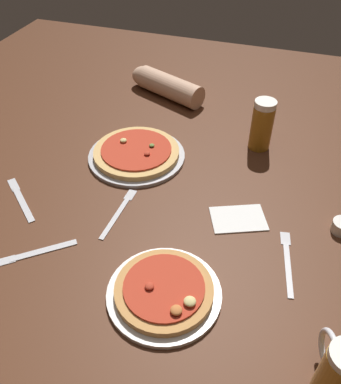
% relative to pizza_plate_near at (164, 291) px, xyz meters
% --- Properties ---
extents(ground_plane, '(2.40, 2.40, 0.03)m').
position_rel_pizza_plate_near_xyz_m(ground_plane, '(-0.09, 0.33, -0.03)').
color(ground_plane, '#4C2816').
extents(pizza_plate_near, '(0.27, 0.27, 0.05)m').
position_rel_pizza_plate_near_xyz_m(pizza_plate_near, '(0.00, 0.00, 0.00)').
color(pizza_plate_near, silver).
rests_on(pizza_plate_near, ground_plane).
extents(pizza_plate_far, '(0.32, 0.32, 0.05)m').
position_rel_pizza_plate_near_xyz_m(pizza_plate_far, '(-0.26, 0.48, 0.00)').
color(pizza_plate_far, '#B2B2B7').
rests_on(pizza_plate_far, ground_plane).
extents(beer_mug_dark, '(0.07, 0.13, 0.17)m').
position_rel_pizza_plate_near_xyz_m(beer_mug_dark, '(0.11, 0.67, 0.07)').
color(beer_mug_dark, '#9E6619').
rests_on(beer_mug_dark, ground_plane).
extents(beer_mug_amber, '(0.07, 0.12, 0.15)m').
position_rel_pizza_plate_near_xyz_m(beer_mug_amber, '(0.37, -0.10, 0.06)').
color(beer_mug_amber, '#B27A23').
rests_on(beer_mug_amber, ground_plane).
extents(napkin_folded, '(0.18, 0.15, 0.01)m').
position_rel_pizza_plate_near_xyz_m(napkin_folded, '(0.11, 0.30, -0.01)').
color(napkin_folded, white).
rests_on(napkin_folded, ground_plane).
extents(fork_left, '(0.03, 0.21, 0.01)m').
position_rel_pizza_plate_near_xyz_m(fork_left, '(-0.21, 0.22, -0.01)').
color(fork_left, silver).
rests_on(fork_left, ground_plane).
extents(knife_right, '(0.18, 0.15, 0.01)m').
position_rel_pizza_plate_near_xyz_m(knife_right, '(-0.51, 0.18, -0.01)').
color(knife_right, silver).
rests_on(knife_right, ground_plane).
extents(fork_spare, '(0.06, 0.21, 0.01)m').
position_rel_pizza_plate_near_xyz_m(fork_spare, '(0.26, 0.19, -0.01)').
color(fork_spare, silver).
rests_on(fork_spare, ground_plane).
extents(knife_spare, '(0.18, 0.15, 0.01)m').
position_rel_pizza_plate_near_xyz_m(knife_spare, '(-0.36, 0.01, -0.01)').
color(knife_spare, silver).
rests_on(knife_spare, ground_plane).
extents(diner_arm, '(0.33, 0.20, 0.09)m').
position_rel_pizza_plate_near_xyz_m(diner_arm, '(-0.31, 0.91, 0.03)').
color(diner_arm, tan).
rests_on(diner_arm, ground_plane).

